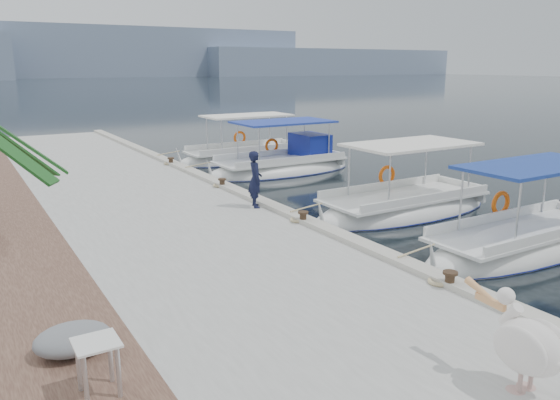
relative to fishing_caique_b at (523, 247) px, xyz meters
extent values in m
plane|color=black|center=(-3.97, 2.05, -0.13)|extent=(400.00, 400.00, 0.00)
cube|color=#9E9D99|center=(-6.97, 7.05, 0.12)|extent=(6.00, 40.00, 0.50)
cube|color=#ADA899|center=(-4.19, 7.05, 0.43)|extent=(0.44, 40.00, 0.12)
cube|color=gray|center=(36.03, 212.05, 8.87)|extent=(160.00, 40.00, 18.00)
cube|color=gray|center=(136.03, 202.05, 5.37)|extent=(120.00, 40.00, 11.00)
ellipsoid|color=white|center=(-0.01, 0.00, -0.08)|extent=(6.73, 2.11, 1.30)
ellipsoid|color=navy|center=(-0.01, 0.00, -0.10)|extent=(6.76, 2.15, 0.22)
cube|color=white|center=(-0.01, 0.00, 0.42)|extent=(5.52, 1.82, 0.08)
cube|color=navy|center=(0.16, 0.00, 2.06)|extent=(4.04, 1.94, 0.08)
cylinder|color=silver|center=(-1.52, -0.79, 1.22)|extent=(0.05, 0.05, 1.60)
torus|color=#EB590C|center=(0.29, 1.00, 0.87)|extent=(0.68, 0.12, 0.68)
ellipsoid|color=white|center=(-0.04, 4.26, -0.08)|extent=(6.66, 2.47, 1.30)
ellipsoid|color=navy|center=(-0.04, 4.26, -0.10)|extent=(6.69, 2.51, 0.22)
cube|color=white|center=(-0.04, 4.26, 0.42)|extent=(5.46, 2.12, 0.08)
cube|color=white|center=(0.12, 4.26, 2.06)|extent=(3.99, 2.27, 0.08)
cylinder|color=silver|center=(-1.54, 3.33, 1.22)|extent=(0.05, 0.05, 1.60)
torus|color=#EB590C|center=(0.26, 5.43, 0.87)|extent=(0.68, 0.12, 0.68)
ellipsoid|color=white|center=(0.09, 12.05, -0.08)|extent=(6.91, 2.58, 1.30)
ellipsoid|color=navy|center=(0.09, 12.05, -0.10)|extent=(6.95, 2.63, 0.22)
cube|color=white|center=(0.09, 12.05, 0.42)|extent=(5.67, 2.22, 0.08)
cube|color=#1F369F|center=(0.26, 12.05, 2.06)|extent=(4.15, 2.37, 0.08)
cylinder|color=silver|center=(-1.47, 11.09, 1.22)|extent=(0.05, 0.05, 1.60)
torus|color=#EB590C|center=(0.39, 13.28, 0.87)|extent=(0.68, 0.12, 0.68)
cube|color=navy|center=(1.64, 12.05, 0.97)|extent=(1.20, 1.80, 1.00)
ellipsoid|color=white|center=(0.11, 15.48, -0.08)|extent=(6.97, 2.22, 1.30)
ellipsoid|color=navy|center=(0.11, 15.48, -0.10)|extent=(7.00, 2.26, 0.22)
cube|color=white|center=(0.11, 15.48, 0.42)|extent=(5.71, 1.91, 0.08)
cube|color=white|center=(0.29, 15.48, 2.06)|extent=(4.18, 2.04, 0.08)
cylinder|color=silver|center=(-1.45, 14.65, 1.22)|extent=(0.05, 0.05, 1.60)
torus|color=#EB590C|center=(0.41, 16.54, 0.87)|extent=(0.68, 0.12, 0.68)
cylinder|color=black|center=(-4.32, -1.45, 0.52)|extent=(0.18, 0.18, 0.30)
cylinder|color=black|center=(-4.32, -1.45, 0.67)|extent=(0.28, 0.28, 0.05)
cylinder|color=black|center=(-4.32, 3.55, 0.52)|extent=(0.18, 0.18, 0.30)
cylinder|color=black|center=(-4.32, 3.55, 0.67)|extent=(0.28, 0.28, 0.05)
cylinder|color=black|center=(-4.32, 8.55, 0.52)|extent=(0.18, 0.18, 0.30)
cylinder|color=black|center=(-4.32, 8.55, 0.67)|extent=(0.28, 0.28, 0.05)
cylinder|color=black|center=(-4.32, 13.55, 0.52)|extent=(0.18, 0.18, 0.30)
cylinder|color=black|center=(-4.32, 13.55, 0.67)|extent=(0.28, 0.28, 0.05)
cylinder|color=tan|center=(-6.16, -4.28, 0.57)|extent=(0.06, 0.06, 0.38)
cylinder|color=tan|center=(-5.97, -4.30, 0.57)|extent=(0.06, 0.06, 0.38)
ellipsoid|color=white|center=(-6.07, -4.29, 0.99)|extent=(0.63, 0.95, 0.71)
cylinder|color=white|center=(-6.03, -3.96, 1.29)|extent=(0.18, 0.34, 0.38)
sphere|color=white|center=(-6.02, -3.85, 1.51)|extent=(0.23, 0.23, 0.23)
cone|color=#EAA566|center=(-5.99, -3.50, 1.40)|extent=(0.18, 0.70, 0.28)
imported|color=black|center=(-4.57, 5.71, 1.21)|extent=(0.55, 0.69, 1.66)
ellipsoid|color=slate|center=(-10.85, -0.26, 0.57)|extent=(1.10, 0.90, 0.40)
cylinder|color=silver|center=(-10.97, -1.73, 0.72)|extent=(0.06, 0.06, 0.70)
cylinder|color=silver|center=(-10.57, -1.73, 0.72)|extent=(0.06, 0.06, 0.70)
cylinder|color=silver|center=(-10.97, -1.33, 0.72)|extent=(0.06, 0.06, 0.70)
cylinder|color=silver|center=(-10.57, -1.33, 0.72)|extent=(0.06, 0.06, 0.70)
cube|color=white|center=(-10.77, -1.53, 1.09)|extent=(0.55, 0.55, 0.03)
camera|label=1|loc=(-11.98, -8.00, 4.46)|focal=35.00mm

